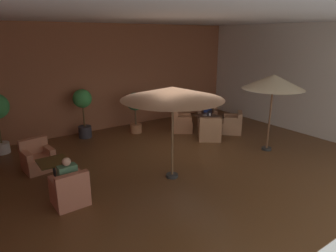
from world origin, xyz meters
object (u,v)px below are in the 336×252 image
Objects in this scene: armchair_front_left_south at (233,125)px; armchair_front_left_west at (207,117)px; patio_umbrella_center_beige at (273,82)px; patron_blue_shirt at (68,174)px; iced_drink_cup at (210,114)px; cafe_table_front_right at (54,166)px; armchair_front_right_east at (70,191)px; patron_by_window at (208,108)px; cafe_table_front_left at (207,119)px; potted_tree_mid_right at (83,107)px; patio_umbrella_tall_red at (172,93)px; armchair_front_left_east at (210,131)px; armchair_front_right_north at (38,159)px; potted_tree_mid_left at (135,106)px; open_laptop at (208,114)px; armchair_front_left_north at (182,123)px.

armchair_front_left_west is (-0.02, 1.44, 0.00)m from armchair_front_left_south.
armchair_front_left_west is at bearing 83.74° from patio_umbrella_center_beige.
iced_drink_cup is at bearing 19.56° from patron_blue_shirt.
armchair_front_right_east is (0.04, -1.16, -0.18)m from cafe_table_front_right.
cafe_table_front_left is at bearing -132.49° from patron_by_window.
armchair_front_right_east is 7.35m from patron_by_window.
iced_drink_cup is (-0.25, 2.56, -1.55)m from patio_umbrella_center_beige.
potted_tree_mid_right reaches higher than armchair_front_left_south.
patio_umbrella_tall_red is 23.50× the size of iced_drink_cup.
patron_blue_shirt is (-5.47, -1.44, 0.40)m from armchair_front_left_east.
cafe_table_front_right is 6.25m from iced_drink_cup.
iced_drink_cup is (0.65, 0.74, 0.37)m from armchair_front_left_east.
armchair_front_right_north is at bearing 97.89° from cafe_table_front_right.
armchair_front_right_east is at bearing 176.90° from patio_umbrella_center_beige.
potted_tree_mid_left is at bearing -16.53° from potted_tree_mid_right.
patio_umbrella_tall_red is at bearing -141.91° from armchair_front_left_west.
potted_tree_mid_right is 4.63m from patron_blue_shirt.
potted_tree_mid_right is at bearing 100.29° from patio_umbrella_tall_red.
armchair_front_right_north is 4.18m from potted_tree_mid_left.
armchair_front_left_south is 0.97m from iced_drink_cup.
armchair_front_left_south is at bearing -6.06° from armchair_front_right_north.
armchair_front_left_south is 0.66× the size of potted_tree_mid_left.
patio_umbrella_tall_red reaches higher than armchair_front_left_west.
patio_umbrella_tall_red is 7.06× the size of open_laptop.
armchair_front_left_east is at bearing -129.40° from armchair_front_left_west.
armchair_front_right_north reaches higher than cafe_table_front_right.
armchair_front_left_north reaches higher than armchair_front_left_south.
armchair_front_left_north reaches higher than armchair_front_right_north.
armchair_front_right_east is 7.57× the size of iced_drink_cup.
potted_tree_mid_right is at bearing 66.58° from patron_blue_shirt.
armchair_front_left_west is 0.99m from open_laptop.
cafe_table_front_left is 6.48m from armchair_front_right_east.
armchair_front_left_west reaches higher than open_laptop.
armchair_front_left_north is 1.19× the size of armchair_front_right_north.
potted_tree_mid_right is (-3.64, 2.79, 0.84)m from armchair_front_left_east.
cafe_table_front_left is 0.74× the size of armchair_front_left_east.
armchair_front_right_north is 2.33m from armchair_front_right_east.
cafe_table_front_left is 3.16m from patio_umbrella_center_beige.
patio_umbrella_center_beige is (1.13, -3.19, 1.91)m from armchair_front_left_north.
armchair_front_right_east is 0.41m from patron_blue_shirt.
armchair_front_left_east is 2.80m from patio_umbrella_center_beige.
armchair_front_left_north reaches higher than open_laptop.
patron_blue_shirt reaches higher than iced_drink_cup.
armchair_front_left_north is 1.00× the size of armchair_front_left_south.
potted_tree_mid_right reaches higher than armchair_front_right_north.
cafe_table_front_right is 4.54m from potted_tree_mid_left.
patron_by_window is at bearing 92.13° from armchair_front_left_south.
patio_umbrella_tall_red reaches higher than armchair_front_right_east.
armchair_front_left_west reaches higher than iced_drink_cup.
cafe_table_front_right is at bearing -169.59° from cafe_table_front_left.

